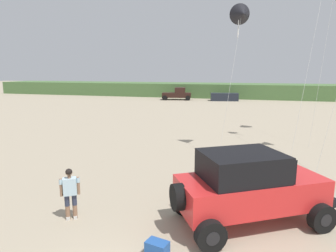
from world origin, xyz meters
name	(u,v)px	position (x,y,z in m)	size (l,w,h in m)	color
dune_ridge	(226,90)	(-2.29, 48.86, 1.19)	(90.00, 8.03, 2.38)	#4C703D
jeep	(249,186)	(2.15, 4.13, 1.20)	(4.97, 4.26, 2.26)	red
person_watching	(70,191)	(-3.21, 2.87, 0.94)	(0.54, 0.45, 1.67)	#8C664C
cooler_box	(157,249)	(-0.02, 1.81, 0.19)	(0.56, 0.36, 0.38)	#23519E
distant_pickup	(178,94)	(-9.33, 41.58, 0.94)	(4.85, 3.08, 1.98)	black
distant_sedan	(224,97)	(-1.89, 42.03, 0.60)	(4.20, 1.70, 1.20)	#1E232D
kite_black_sled	(242,14)	(1.40, 12.17, 7.58)	(1.48, 3.53, 8.25)	black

